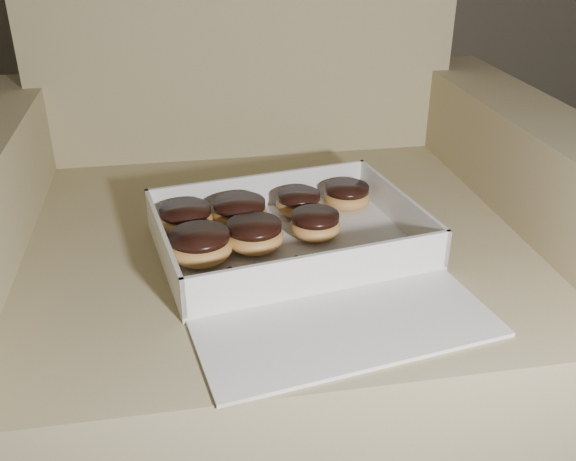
{
  "coord_description": "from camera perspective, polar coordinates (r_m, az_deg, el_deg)",
  "views": [
    {
      "loc": [
        -0.67,
        -0.03,
        0.91
      ],
      "look_at": [
        -0.53,
        0.77,
        0.49
      ],
      "focal_mm": 40.0,
      "sensor_mm": 36.0,
      "label": 1
    }
  ],
  "objects": [
    {
      "name": "donut_b",
      "position": [
        0.96,
        -4.31,
        1.56
      ],
      "size": [
        0.08,
        0.08,
        0.04
      ],
      "color": "#BC8B41",
      "rests_on": "bakery_box"
    },
    {
      "name": "armchair",
      "position": [
        1.12,
        -1.88,
        -4.29
      ],
      "size": [
        0.99,
        0.83,
        1.03
      ],
      "color": "#998C61",
      "rests_on": "floor"
    },
    {
      "name": "bakery_box",
      "position": [
        0.89,
        1.01,
        -1.91
      ],
      "size": [
        0.42,
        0.48,
        0.06
      ],
      "rotation": [
        0.0,
        0.0,
        0.17
      ],
      "color": "silver",
      "rests_on": "armchair"
    },
    {
      "name": "donut_f",
      "position": [
        1.0,
        0.95,
        2.47
      ],
      "size": [
        0.07,
        0.07,
        0.04
      ],
      "color": "#BC8B41",
      "rests_on": "bakery_box"
    },
    {
      "name": "donut_g",
      "position": [
        0.9,
        -3.01,
        -0.43
      ],
      "size": [
        0.08,
        0.08,
        0.04
      ],
      "color": "#BC8B41",
      "rests_on": "bakery_box"
    },
    {
      "name": "donut_c",
      "position": [
        1.03,
        5.24,
        3.07
      ],
      "size": [
        0.07,
        0.07,
        0.04
      ],
      "color": "#BC8B41",
      "rests_on": "bakery_box"
    },
    {
      "name": "crumb_a",
      "position": [
        0.89,
        0.78,
        -2.38
      ],
      "size": [
        0.01,
        0.01,
        0.0
      ],
      "primitive_type": "ellipsoid",
      "color": "black",
      "rests_on": "bakery_box"
    },
    {
      "name": "crumb_b",
      "position": [
        0.87,
        3.2,
        -2.94
      ],
      "size": [
        0.01,
        0.01,
        0.0
      ],
      "primitive_type": "ellipsoid",
      "color": "black",
      "rests_on": "bakery_box"
    },
    {
      "name": "donut_e",
      "position": [
        0.93,
        2.43,
        0.53
      ],
      "size": [
        0.07,
        0.07,
        0.04
      ],
      "color": "#BC8B41",
      "rests_on": "bakery_box"
    },
    {
      "name": "donut_a",
      "position": [
        0.96,
        -9.06,
        1.0
      ],
      "size": [
        0.08,
        0.08,
        0.04
      ],
      "color": "#BC8B41",
      "rests_on": "bakery_box"
    },
    {
      "name": "donut_d",
      "position": [
        0.88,
        -7.81,
        -1.4
      ],
      "size": [
        0.09,
        0.09,
        0.04
      ],
      "color": "#BC8B41",
      "rests_on": "bakery_box"
    },
    {
      "name": "crumb_c",
      "position": [
        0.86,
        -5.19,
        -3.38
      ],
      "size": [
        0.01,
        0.01,
        0.0
      ],
      "primitive_type": "ellipsoid",
      "color": "black",
      "rests_on": "bakery_box"
    }
  ]
}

